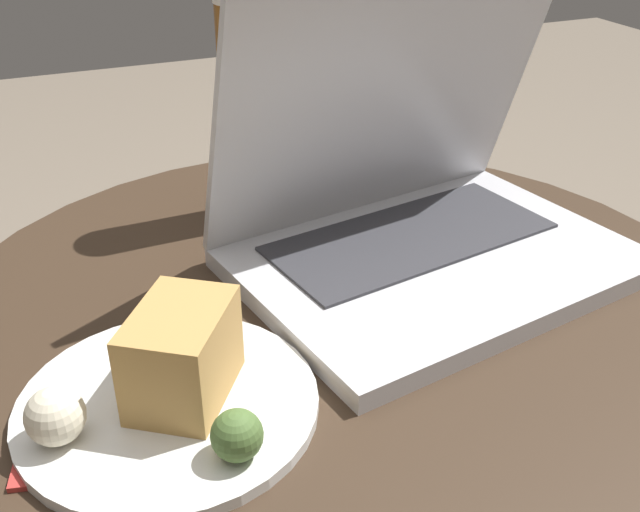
% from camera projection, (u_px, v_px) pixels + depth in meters
% --- Properties ---
extents(table, '(0.70, 0.70, 0.58)m').
position_uv_depth(table, '(338.00, 421.00, 0.71)').
color(table, '#515156').
rests_on(table, ground_plane).
extents(napkin, '(0.17, 0.13, 0.00)m').
position_uv_depth(napkin, '(133.00, 422.00, 0.51)').
color(napkin, '#B7332D').
rests_on(napkin, table).
extents(laptop, '(0.39, 0.31, 0.26)m').
position_uv_depth(laptop, '(417.00, 208.00, 0.69)').
color(laptop, silver).
rests_on(laptop, table).
extents(beer_glass, '(0.06, 0.06, 0.26)m').
position_uv_depth(beer_glass, '(248.00, 96.00, 0.73)').
color(beer_glass, brown).
rests_on(beer_glass, table).
extents(snack_plate, '(0.21, 0.21, 0.08)m').
position_uv_depth(snack_plate, '(169.00, 385.00, 0.51)').
color(snack_plate, silver).
rests_on(snack_plate, table).
extents(fork, '(0.10, 0.17, 0.00)m').
position_uv_depth(fork, '(173.00, 433.00, 0.50)').
color(fork, '#B2B2B7').
rests_on(fork, table).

